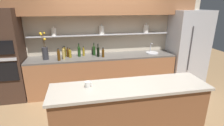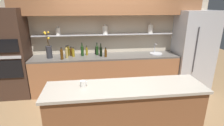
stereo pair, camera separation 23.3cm
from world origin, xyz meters
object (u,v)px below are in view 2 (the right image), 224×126
object	(u,v)px
bottle_wine_1	(97,50)
bottle_wine_11	(82,51)
bottle_spirit_5	(67,53)
sink_fixture	(156,53)
bottle_oil_9	(73,53)
bottle_sauce_2	(96,51)
oven_tower	(13,55)
bottle_spirit_10	(67,52)
bottle_spirit_6	(62,54)
refrigerator	(193,50)
bottle_oil_0	(87,51)
bottle_spirit_3	(71,52)
bottle_spirit_7	(106,53)
flower_vase	(49,51)
bottle_oil_4	(68,51)
coffee_mug	(83,84)
bottle_wine_8	(101,52)

from	to	relation	value
bottle_wine_1	bottle_wine_11	bearing A→B (deg)	-173.94
bottle_wine_1	bottle_spirit_5	world-z (taller)	bottle_wine_1
sink_fixture	bottle_oil_9	xyz separation A→B (m)	(-2.07, 0.02, 0.07)
bottle_sauce_2	oven_tower	bearing A→B (deg)	-174.44
bottle_spirit_10	bottle_spirit_6	bearing A→B (deg)	-113.75
refrigerator	bottle_spirit_5	world-z (taller)	refrigerator
refrigerator	bottle_wine_11	size ratio (longest dim) A/B	6.08
bottle_oil_0	bottle_spirit_3	distance (m)	0.37
bottle_spirit_7	bottle_sauce_2	bearing A→B (deg)	128.19
flower_vase	bottle_spirit_5	size ratio (longest dim) A/B	2.17
sink_fixture	bottle_spirit_5	world-z (taller)	bottle_spirit_5
sink_fixture	bottle_oil_4	distance (m)	2.20
bottle_sauce_2	coffee_mug	world-z (taller)	bottle_sauce_2
oven_tower	bottle_spirit_3	size ratio (longest dim) A/B	8.82
bottle_wine_8	bottle_wine_11	bearing A→B (deg)	166.97
sink_fixture	bottle_oil_4	xyz separation A→B (m)	(-2.19, 0.13, 0.08)
refrigerator	bottle_oil_0	world-z (taller)	refrigerator
bottle_oil_0	bottle_spirit_5	distance (m)	0.50
bottle_spirit_5	bottle_wine_8	distance (m)	0.80
bottle_oil_9	bottle_spirit_10	distance (m)	0.15
bottle_spirit_3	bottle_spirit_5	distance (m)	0.20
bottle_spirit_5	oven_tower	bearing A→B (deg)	176.45
oven_tower	bottle_wine_11	distance (m)	1.58
sink_fixture	bottle_wine_8	xyz separation A→B (m)	(-1.40, -0.04, 0.10)
bottle_oil_0	bottle_sauce_2	distance (m)	0.24
bottle_oil_4	bottle_spirit_6	distance (m)	0.33
sink_fixture	coffee_mug	xyz separation A→B (m)	(-1.77, -1.85, 0.12)
bottle_oil_4	bottle_wine_11	distance (m)	0.35
bottle_spirit_10	bottle_spirit_3	bearing A→B (deg)	33.57
bottle_spirit_10	bottle_wine_11	bearing A→B (deg)	5.54
refrigerator	bottle_oil_9	xyz separation A→B (m)	(-3.04, 0.06, 0.02)
bottle_wine_11	bottle_wine_1	bearing A→B (deg)	6.06
bottle_spirit_6	bottle_wine_8	size ratio (longest dim) A/B	0.89
refrigerator	bottle_sauce_2	bearing A→B (deg)	174.88
flower_vase	bottle_oil_4	world-z (taller)	flower_vase
flower_vase	bottle_spirit_7	size ratio (longest dim) A/B	2.70
bottle_wine_1	bottle_oil_0	bearing A→B (deg)	178.52
oven_tower	coffee_mug	xyz separation A→B (m)	(1.66, -1.84, 0.04)
bottle_spirit_3	coffee_mug	world-z (taller)	bottle_spirit_3
bottle_oil_0	bottle_spirit_10	bearing A→B (deg)	-170.32
refrigerator	bottle_oil_4	size ratio (longest dim) A/B	7.79
refrigerator	bottle_wine_8	distance (m)	2.38
bottle_spirit_10	coffee_mug	bearing A→B (deg)	-76.79
bottle_spirit_3	bottle_spirit_10	bearing A→B (deg)	-146.43
bottle_wine_1	bottle_spirit_3	bearing A→B (deg)	-179.15
bottle_spirit_10	bottle_wine_11	xyz separation A→B (m)	(0.36, 0.04, 0.01)
bottle_sauce_2	bottle_wine_8	distance (m)	0.25
refrigerator	sink_fixture	bearing A→B (deg)	177.14
refrigerator	bottle_sauce_2	xyz separation A→B (m)	(-2.49, 0.22, 0.01)
oven_tower	bottle_wine_8	distance (m)	2.03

